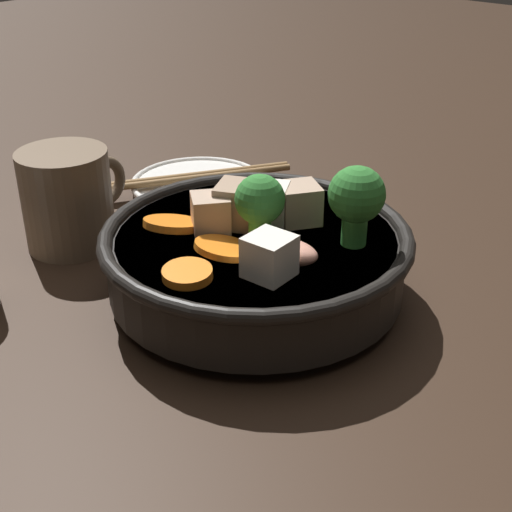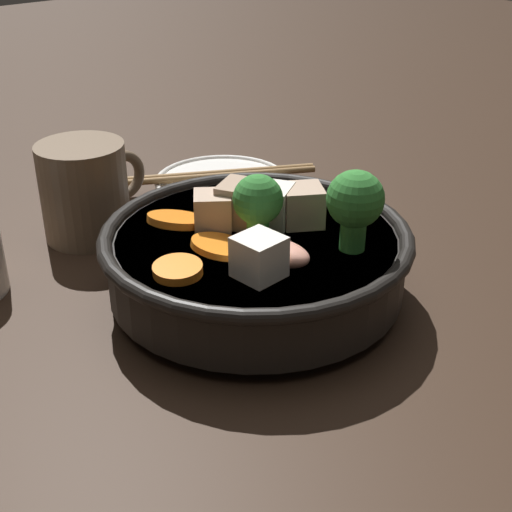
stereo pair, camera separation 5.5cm
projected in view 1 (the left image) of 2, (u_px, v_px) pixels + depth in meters
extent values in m
plane|color=black|center=(256.00, 296.00, 0.57)|extent=(3.00, 3.00, 0.00)
cylinder|color=black|center=(256.00, 291.00, 0.57)|extent=(0.13, 0.13, 0.01)
cylinder|color=black|center=(256.00, 261.00, 0.55)|extent=(0.23, 0.23, 0.04)
torus|color=black|center=(256.00, 235.00, 0.54)|extent=(0.24, 0.24, 0.01)
cylinder|color=brown|center=(256.00, 250.00, 0.55)|extent=(0.21, 0.21, 0.02)
cylinder|color=orange|center=(187.00, 274.00, 0.48)|extent=(0.05, 0.05, 0.01)
cylinder|color=orange|center=(227.00, 250.00, 0.52)|extent=(0.05, 0.05, 0.01)
cylinder|color=orange|center=(173.00, 224.00, 0.56)|extent=(0.06, 0.06, 0.02)
cylinder|color=green|center=(260.00, 229.00, 0.53)|extent=(0.02, 0.02, 0.02)
sphere|color=#2D752D|center=(260.00, 199.00, 0.52)|extent=(0.04, 0.04, 0.04)
cylinder|color=green|center=(354.00, 228.00, 0.53)|extent=(0.02, 0.02, 0.03)
sphere|color=#2D752D|center=(357.00, 194.00, 0.51)|extent=(0.04, 0.04, 0.04)
cube|color=tan|center=(211.00, 213.00, 0.55)|extent=(0.04, 0.04, 0.03)
cube|color=tan|center=(299.00, 203.00, 0.56)|extent=(0.04, 0.04, 0.03)
cube|color=#9E7F66|center=(239.00, 205.00, 0.55)|extent=(0.05, 0.05, 0.03)
cube|color=silver|center=(267.00, 204.00, 0.56)|extent=(0.04, 0.04, 0.03)
cube|color=silver|center=(269.00, 256.00, 0.48)|extent=(0.03, 0.03, 0.03)
ellipsoid|color=#EA9E84|center=(286.00, 251.00, 0.50)|extent=(0.04, 0.05, 0.02)
cylinder|color=white|center=(198.00, 186.00, 0.76)|extent=(0.14, 0.14, 0.01)
torus|color=white|center=(198.00, 182.00, 0.75)|extent=(0.14, 0.14, 0.01)
cylinder|color=brown|center=(67.00, 199.00, 0.63)|extent=(0.08, 0.08, 0.09)
torus|color=brown|center=(103.00, 182.00, 0.65)|extent=(0.05, 0.01, 0.05)
cylinder|color=olive|center=(197.00, 175.00, 0.76)|extent=(0.18, 0.11, 0.01)
cylinder|color=olive|center=(199.00, 178.00, 0.75)|extent=(0.18, 0.11, 0.01)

